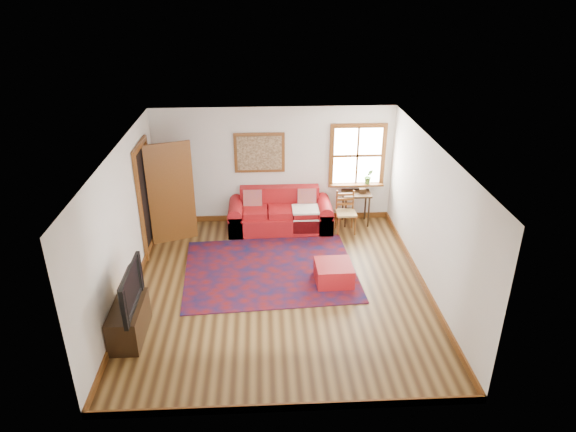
{
  "coord_description": "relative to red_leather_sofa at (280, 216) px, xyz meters",
  "views": [
    {
      "loc": [
        -0.25,
        -7.44,
        4.91
      ],
      "look_at": [
        0.18,
        0.6,
        1.09
      ],
      "focal_mm": 32.0,
      "sensor_mm": 36.0,
      "label": 1
    }
  ],
  "objects": [
    {
      "name": "ground",
      "position": [
        -0.11,
        -2.33,
        -0.28
      ],
      "size": [
        5.5,
        5.5,
        0.0
      ],
      "primitive_type": "plane",
      "color": "#3B2410",
      "rests_on": "ground"
    },
    {
      "name": "persian_rug",
      "position": [
        -0.26,
        -1.73,
        -0.27
      ],
      "size": [
        3.21,
        2.63,
        0.02
      ],
      "primitive_type": "cube",
      "rotation": [
        0.0,
        0.0,
        0.06
      ],
      "color": "#600D0E",
      "rests_on": "ground"
    },
    {
      "name": "candle_hurricane",
      "position": [
        -2.33,
        -3.05,
        0.34
      ],
      "size": [
        0.12,
        0.12,
        0.18
      ],
      "color": "silver",
      "rests_on": "media_cabinet"
    },
    {
      "name": "window",
      "position": [
        1.67,
        0.37,
        1.03
      ],
      "size": [
        1.18,
        0.2,
        1.38
      ],
      "color": "white",
      "rests_on": "ground"
    },
    {
      "name": "media_cabinet",
      "position": [
        -2.38,
        -3.49,
        -0.01
      ],
      "size": [
        0.44,
        0.98,
        0.54
      ],
      "primitive_type": "cube",
      "color": "black",
      "rests_on": "ground"
    },
    {
      "name": "red_ottoman",
      "position": [
        0.85,
        -2.18,
        -0.1
      ],
      "size": [
        0.65,
        0.65,
        0.36
      ],
      "primitive_type": "cube",
      "rotation": [
        0.0,
        0.0,
        0.03
      ],
      "color": "#A6151A",
      "rests_on": "ground"
    },
    {
      "name": "ladder_back_chair",
      "position": [
        1.35,
        -0.2,
        0.19
      ],
      "size": [
        0.41,
        0.39,
        0.87
      ],
      "color": "tan",
      "rests_on": "ground"
    },
    {
      "name": "doorway",
      "position": [
        -2.32,
        -0.55,
        0.79
      ],
      "size": [
        0.89,
        1.08,
        2.14
      ],
      "color": "black",
      "rests_on": "ground"
    },
    {
      "name": "television",
      "position": [
        -2.36,
        -3.53,
        0.57
      ],
      "size": [
        0.14,
        1.09,
        0.63
      ],
      "primitive_type": "imported",
      "rotation": [
        0.0,
        0.0,
        1.57
      ],
      "color": "black",
      "rests_on": "media_cabinet"
    },
    {
      "name": "side_table",
      "position": [
        1.62,
        0.14,
        0.31
      ],
      "size": [
        0.59,
        0.44,
        0.71
      ],
      "color": "black",
      "rests_on": "ground"
    },
    {
      "name": "red_leather_sofa",
      "position": [
        0.0,
        0.0,
        0.0
      ],
      "size": [
        2.15,
        0.89,
        0.84
      ],
      "color": "#A6151A",
      "rests_on": "ground"
    },
    {
      "name": "framed_artwork",
      "position": [
        -0.41,
        0.38,
        1.27
      ],
      "size": [
        1.05,
        0.07,
        0.85
      ],
      "color": "brown",
      "rests_on": "ground"
    },
    {
      "name": "room_envelope",
      "position": [
        -0.11,
        -2.32,
        1.37
      ],
      "size": [
        5.04,
        5.54,
        2.52
      ],
      "color": "silver",
      "rests_on": "ground"
    }
  ]
}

